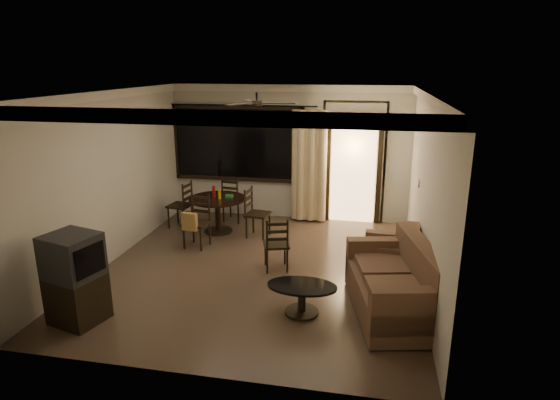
% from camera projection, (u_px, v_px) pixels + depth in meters
% --- Properties ---
extents(ground, '(5.50, 5.50, 0.00)m').
position_uv_depth(ground, '(259.00, 269.00, 7.58)').
color(ground, '#7F6651').
rests_on(ground, ground).
extents(room_shell, '(5.50, 6.70, 5.50)m').
position_uv_depth(room_shell, '(311.00, 141.00, 8.63)').
color(room_shell, beige).
rests_on(room_shell, ground).
extents(dining_table, '(1.11, 1.11, 0.91)m').
position_uv_depth(dining_table, '(218.00, 205.00, 9.13)').
color(dining_table, black).
rests_on(dining_table, ground).
extents(dining_chair_west, '(0.48, 0.48, 0.95)m').
position_uv_depth(dining_chair_west, '(181.00, 213.00, 9.47)').
color(dining_chair_west, black).
rests_on(dining_chair_west, ground).
extents(dining_chair_east, '(0.48, 0.48, 0.95)m').
position_uv_depth(dining_chair_east, '(257.00, 222.00, 8.94)').
color(dining_chair_east, black).
rests_on(dining_chair_east, ground).
extents(dining_chair_south, '(0.48, 0.53, 0.95)m').
position_uv_depth(dining_chair_south, '(197.00, 231.00, 8.42)').
color(dining_chair_south, black).
rests_on(dining_chair_south, ground).
extents(dining_chair_north, '(0.48, 0.48, 0.95)m').
position_uv_depth(dining_chair_north, '(234.00, 208.00, 9.86)').
color(dining_chair_north, black).
rests_on(dining_chair_north, ground).
extents(tv_cabinet, '(0.74, 0.70, 1.18)m').
position_uv_depth(tv_cabinet, '(75.00, 278.00, 5.91)').
color(tv_cabinet, black).
rests_on(tv_cabinet, ground).
extents(sofa, '(1.31, 1.95, 0.95)m').
position_uv_depth(sofa, '(397.00, 286.00, 6.15)').
color(sofa, '#402A1E').
rests_on(sofa, ground).
extents(armchair, '(0.87, 0.87, 0.81)m').
position_uv_depth(armchair, '(393.00, 259.00, 7.14)').
color(armchair, '#402A1E').
rests_on(armchair, ground).
extents(coffee_table, '(0.93, 0.56, 0.41)m').
position_uv_depth(coffee_table, '(302.00, 294.00, 6.17)').
color(coffee_table, black).
rests_on(coffee_table, ground).
extents(side_chair, '(0.49, 0.49, 0.89)m').
position_uv_depth(side_chair, '(276.00, 254.00, 7.50)').
color(side_chair, black).
rests_on(side_chair, ground).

